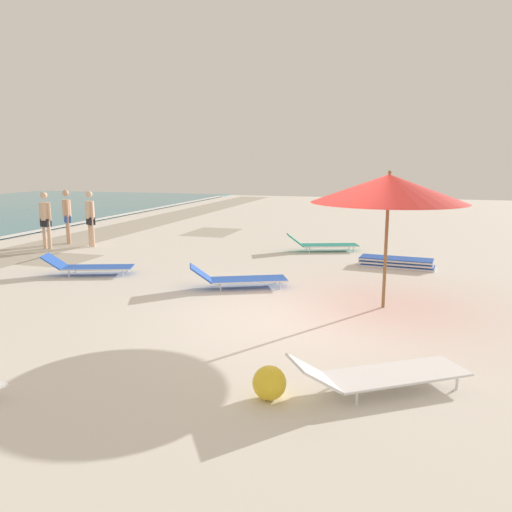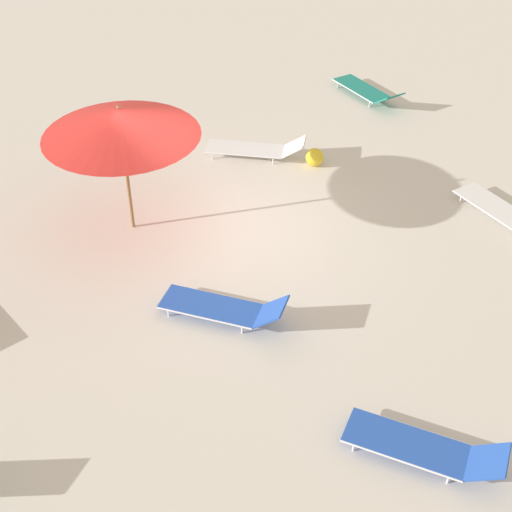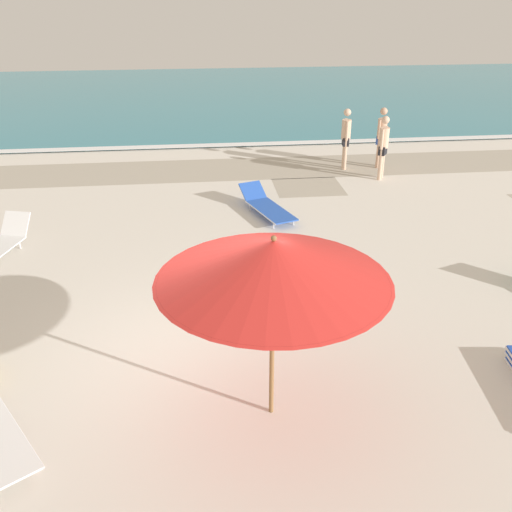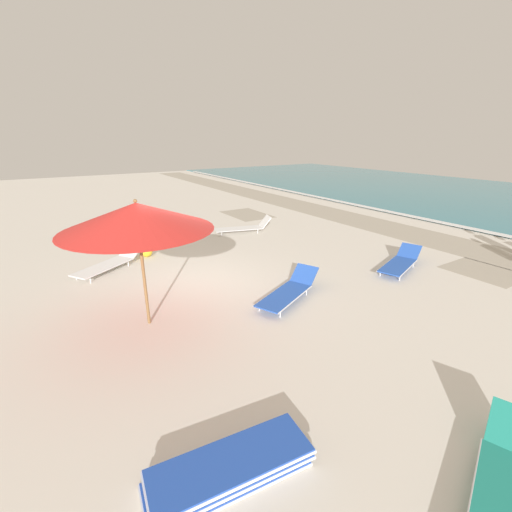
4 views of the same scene
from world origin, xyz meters
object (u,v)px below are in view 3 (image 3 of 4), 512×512
Objects in this scene: beachgoer_wading_adult at (382,134)px; beachgoer_strolling_adult at (346,135)px; sun_lounger_mid_beach_pair_a at (267,206)px; sun_lounger_near_water_right at (284,283)px; beachgoer_shoreline_child at (383,144)px; beach_umbrella at (273,262)px.

beachgoer_wading_adult is 1.00× the size of beachgoer_strolling_adult.
sun_lounger_mid_beach_pair_a is at bearing 148.61° from beachgoer_strolling_adult.
sun_lounger_near_water_right is 3.85m from sun_lounger_mid_beach_pair_a.
beachgoer_wading_adult is (4.02, 7.23, 0.79)m from sun_lounger_near_water_right.
beachgoer_strolling_adult is (-0.78, 1.05, 0.00)m from beachgoer_shoreline_child.
beachgoer_strolling_adult is at bearing 43.50° from sun_lounger_near_water_right.
sun_lounger_mid_beach_pair_a is 4.41m from beachgoer_strolling_adult.
beach_umbrella is 10.26m from beachgoer_shoreline_child.
beach_umbrella is 1.29× the size of sun_lounger_mid_beach_pair_a.
sun_lounger_near_water_right is 1.21× the size of beachgoer_shoreline_child.
sun_lounger_near_water_right is at bearing -111.82° from sun_lounger_mid_beach_pair_a.
sun_lounger_near_water_right is 8.31m from beachgoer_wading_adult.
beachgoer_wading_adult is (4.67, 10.29, -1.19)m from beach_umbrella.
sun_lounger_near_water_right is at bearing 77.97° from beach_umbrella.
beachgoer_shoreline_child is (3.53, 2.31, 0.79)m from sun_lounger_mid_beach_pair_a.
beach_umbrella reaches higher than beachgoer_strolling_adult.
beachgoer_shoreline_child reaches higher than sun_lounger_mid_beach_pair_a.
sun_lounger_near_water_right is 1.21× the size of beachgoer_wading_adult.
beach_umbrella is at bearing 168.60° from beachgoer_strolling_adult.
sun_lounger_near_water_right is at bearing -177.89° from beachgoer_shoreline_child.
beachgoer_wading_adult reaches higher than sun_lounger_mid_beach_pair_a.
beachgoer_shoreline_child is (3.72, 6.15, 0.79)m from sun_lounger_near_water_right.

